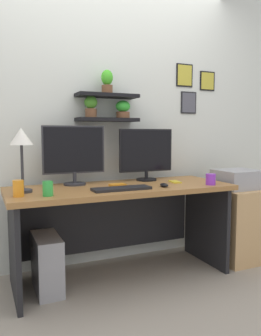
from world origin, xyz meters
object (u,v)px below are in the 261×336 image
Objects in this scene: cell_phone at (175,182)px; scissors_tray at (118,185)px; computer_tower_left at (47,263)px; computer_mouse at (164,185)px; pen_cup at (48,189)px; keyboard at (122,189)px; drawer_cabinet at (236,223)px; printer at (238,179)px; desk at (119,210)px; desk_lamp at (21,143)px; water_cup at (18,188)px; monitor_right at (146,153)px; coffee_mug at (211,179)px; monitor_left at (74,153)px.

cell_phone is 0.54m from scissors_tray.
cell_phone is 1.22m from computer_tower_left.
pen_cup reaches higher than computer_mouse.
keyboard is at bearing -17.90° from computer_tower_left.
computer_tower_left is (-1.10, -0.01, -0.55)m from cell_phone.
scissors_tray reaches higher than cell_phone.
printer is at bearing 90.00° from drawer_cabinet.
desk_lamp is (-0.75, -0.04, 0.56)m from desk.
desk_lamp is 3.26× the size of cell_phone.
water_cup reaches higher than computer_mouse.
desk_lamp is 1.09× the size of computer_tower_left.
desk is 3.87× the size of desk_lamp.
pen_cup is (-0.90, -0.02, 0.04)m from computer_mouse.
drawer_cabinet is (1.89, -0.06, -0.77)m from desk_lamp.
monitor_right is 0.61m from coffee_mug.
monitor_left is 5.07× the size of pen_cup.
cell_phone is at bearing 10.26° from pen_cup.
drawer_cabinet is at bearing 5.83° from keyboard.
drawer_cabinet is at bearing -10.24° from monitor_left.
pen_cup is 0.62m from computer_tower_left.
computer_mouse is at bearing -2.15° from water_cup.
scissors_tray is at bearing -146.87° from monitor_right.
monitor_right is 1.21× the size of computer_tower_left.
computer_mouse is at bearing -11.41° from computer_tower_left.
keyboard is (-0.39, -0.39, -0.23)m from monitor_right.
pen_cup reaches higher than printer.
drawer_cabinet is (0.85, 0.13, -0.43)m from computer_mouse.
desk_lamp is 2.04m from drawer_cabinet.
monitor_right is 1.11× the size of desk_lamp.
pen_cup is at bearing -175.19° from drawer_cabinet.
monitor_left is 1.63m from drawer_cabinet.
computer_tower_left is (-1.29, 0.23, -0.59)m from coffee_mug.
monitor_left is 1.13m from coffee_mug.
computer_tower_left is (-0.27, -0.22, -0.80)m from monitor_left.
computer_tower_left is (-0.56, 0.02, -0.55)m from scissors_tray.
monitor_right reaches higher than scissors_tray.
monitor_right reaches higher than computer_tower_left.
water_cup is (-0.18, 0.06, 0.01)m from pen_cup.
monitor_left is 0.77m from computer_mouse.
coffee_mug is 0.76m from scissors_tray.
monitor_right is at bearing 84.46° from computer_mouse.
water_cup reaches higher than desk.
scissors_tray is (-0.37, -0.24, -0.23)m from monitor_right.
desk is at bearing 174.80° from drawer_cabinet.
water_cup is (-0.79, -0.19, 0.26)m from desk.
computer_tower_left is (-0.53, 0.17, -0.55)m from keyboard.
desk is 16.08× the size of water_cup.
printer is (0.85, 0.13, -0.02)m from computer_mouse.
coffee_mug is 0.82× the size of water_cup.
monitor_left is 3.62× the size of cell_phone.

